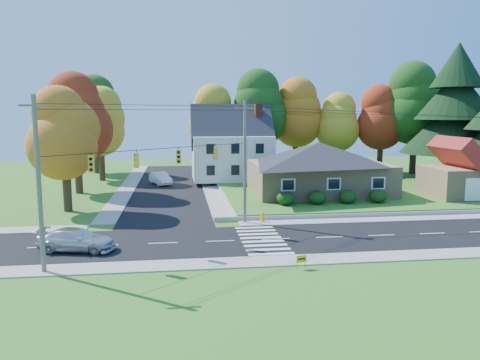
{
  "coord_description": "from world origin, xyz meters",
  "views": [
    {
      "loc": [
        -6.78,
        -31.99,
        9.0
      ],
      "look_at": [
        -1.53,
        8.0,
        3.19
      ],
      "focal_mm": 35.0,
      "sensor_mm": 36.0,
      "label": 1
    }
  ],
  "objects_px": {
    "silver_sedan": "(77,240)",
    "white_car": "(161,178)",
    "ranch_house": "(319,167)",
    "fire_hydrant": "(262,217)"
  },
  "relations": [
    {
      "from": "white_car",
      "to": "fire_hydrant",
      "type": "height_order",
      "value": "white_car"
    },
    {
      "from": "silver_sedan",
      "to": "white_car",
      "type": "height_order",
      "value": "white_car"
    },
    {
      "from": "ranch_house",
      "to": "fire_hydrant",
      "type": "height_order",
      "value": "ranch_house"
    },
    {
      "from": "silver_sedan",
      "to": "white_car",
      "type": "xyz_separation_m",
      "value": [
        4.4,
        28.27,
        0.04
      ]
    },
    {
      "from": "white_car",
      "to": "ranch_house",
      "type": "bearing_deg",
      "value": -53.99
    },
    {
      "from": "ranch_house",
      "to": "silver_sedan",
      "type": "xyz_separation_m",
      "value": [
        -21.53,
        -17.09,
        -2.51
      ]
    },
    {
      "from": "fire_hydrant",
      "to": "silver_sedan",
      "type": "bearing_deg",
      "value": -154.7
    },
    {
      "from": "ranch_house",
      "to": "white_car",
      "type": "height_order",
      "value": "ranch_house"
    },
    {
      "from": "white_car",
      "to": "silver_sedan",
      "type": "bearing_deg",
      "value": -119.71
    },
    {
      "from": "silver_sedan",
      "to": "fire_hydrant",
      "type": "distance_m",
      "value": 14.93
    }
  ]
}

